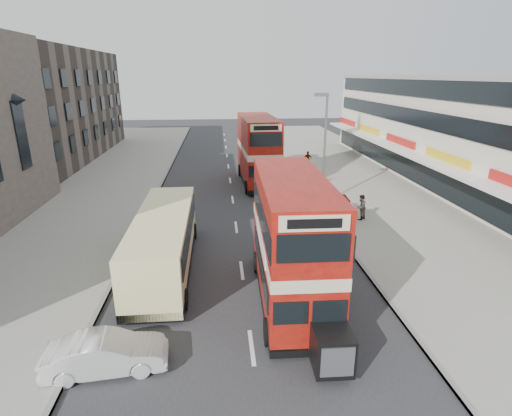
# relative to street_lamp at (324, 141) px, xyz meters

# --- Properties ---
(ground) EXTENTS (160.00, 160.00, 0.00)m
(ground) POSITION_rel_street_lamp_xyz_m (-6.52, -18.00, -4.78)
(ground) COLOR #28282B
(ground) RESTS_ON ground
(road_surface) EXTENTS (12.00, 90.00, 0.01)m
(road_surface) POSITION_rel_street_lamp_xyz_m (-6.52, 2.00, -4.78)
(road_surface) COLOR #28282B
(road_surface) RESTS_ON ground
(pavement_right) EXTENTS (12.00, 90.00, 0.15)m
(pavement_right) POSITION_rel_street_lamp_xyz_m (5.48, 2.00, -4.71)
(pavement_right) COLOR gray
(pavement_right) RESTS_ON ground
(pavement_left) EXTENTS (12.00, 90.00, 0.15)m
(pavement_left) POSITION_rel_street_lamp_xyz_m (-18.52, 2.00, -4.71)
(pavement_left) COLOR gray
(pavement_left) RESTS_ON ground
(kerb_left) EXTENTS (0.20, 90.00, 0.16)m
(kerb_left) POSITION_rel_street_lamp_xyz_m (-12.62, 2.00, -4.71)
(kerb_left) COLOR gray
(kerb_left) RESTS_ON ground
(kerb_right) EXTENTS (0.20, 90.00, 0.16)m
(kerb_right) POSITION_rel_street_lamp_xyz_m (-0.42, 2.00, -4.71)
(kerb_right) COLOR gray
(kerb_right) RESTS_ON ground
(brick_terrace) EXTENTS (14.00, 28.00, 12.00)m
(brick_terrace) POSITION_rel_street_lamp_xyz_m (-28.52, 20.00, 1.22)
(brick_terrace) COLOR #66594C
(brick_terrace) RESTS_ON ground
(commercial_row) EXTENTS (9.90, 46.20, 9.30)m
(commercial_row) POSITION_rel_street_lamp_xyz_m (13.42, 4.00, -0.09)
(commercial_row) COLOR beige
(commercial_row) RESTS_ON ground
(street_lamp) EXTENTS (1.00, 0.20, 8.12)m
(street_lamp) POSITION_rel_street_lamp_xyz_m (0.00, 0.00, 0.00)
(street_lamp) COLOR slate
(street_lamp) RESTS_ON ground
(bus_main) EXTENTS (2.83, 9.59, 5.25)m
(bus_main) POSITION_rel_street_lamp_xyz_m (-4.57, -12.89, -2.02)
(bus_main) COLOR black
(bus_main) RESTS_ON ground
(bus_second) EXTENTS (3.15, 10.34, 5.67)m
(bus_second) POSITION_rel_street_lamp_xyz_m (-4.02, 6.81, -1.80)
(bus_second) COLOR black
(bus_second) RESTS_ON ground
(coach) EXTENTS (2.63, 10.06, 2.66)m
(coach) POSITION_rel_street_lamp_xyz_m (-10.32, -9.43, -3.21)
(coach) COLOR black
(coach) RESTS_ON ground
(car_left_front) EXTENTS (4.03, 1.74, 1.29)m
(car_left_front) POSITION_rel_street_lamp_xyz_m (-11.35, -16.71, -4.14)
(car_left_front) COLOR silver
(car_left_front) RESTS_ON ground
(car_right_a) EXTENTS (5.16, 2.46, 1.45)m
(car_right_a) POSITION_rel_street_lamp_xyz_m (-1.36, -2.52, -4.06)
(car_right_a) COLOR maroon
(car_right_a) RESTS_ON ground
(car_right_b) EXTENTS (4.32, 2.43, 1.14)m
(car_right_b) POSITION_rel_street_lamp_xyz_m (-1.24, 3.88, -4.21)
(car_right_b) COLOR orange
(car_right_b) RESTS_ON ground
(pedestrian_near) EXTENTS (0.76, 0.75, 1.73)m
(pedestrian_near) POSITION_rel_street_lamp_xyz_m (1.72, -3.73, -3.77)
(pedestrian_near) COLOR gray
(pedestrian_near) RESTS_ON pavement_right
(pedestrian_far) EXTENTS (0.97, 0.41, 1.64)m
(pedestrian_far) POSITION_rel_street_lamp_xyz_m (1.67, 12.36, -3.82)
(pedestrian_far) COLOR gray
(pedestrian_far) RESTS_ON pavement_right
(cyclist) EXTENTS (0.75, 1.74, 2.17)m
(cyclist) POSITION_rel_street_lamp_xyz_m (-2.93, 0.20, -4.04)
(cyclist) COLOR gray
(cyclist) RESTS_ON ground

